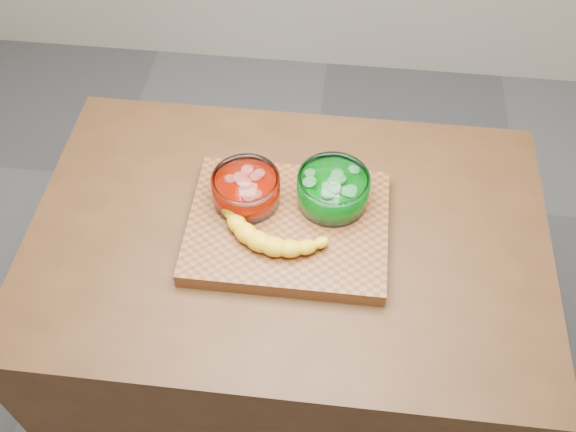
# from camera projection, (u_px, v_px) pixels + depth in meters

# --- Properties ---
(ground) EXTENTS (3.50, 3.50, 0.00)m
(ground) POSITION_uv_depth(u_px,v_px,m) (288.00, 389.00, 2.18)
(ground) COLOR slate
(ground) RESTS_ON ground
(counter) EXTENTS (1.20, 0.80, 0.90)m
(counter) POSITION_uv_depth(u_px,v_px,m) (288.00, 326.00, 1.83)
(counter) COLOR #492B15
(counter) RESTS_ON ground
(cutting_board) EXTENTS (0.45, 0.35, 0.04)m
(cutting_board) POSITION_uv_depth(u_px,v_px,m) (288.00, 227.00, 1.46)
(cutting_board) COLOR brown
(cutting_board) RESTS_ON counter
(bowl_red) EXTENTS (0.16, 0.16, 0.07)m
(bowl_red) POSITION_uv_depth(u_px,v_px,m) (246.00, 189.00, 1.46)
(bowl_red) COLOR white
(bowl_red) RESTS_ON cutting_board
(bowl_green) EXTENTS (0.16, 0.16, 0.08)m
(bowl_green) POSITION_uv_depth(u_px,v_px,m) (333.00, 190.00, 1.45)
(bowl_green) COLOR white
(bowl_green) RESTS_ON cutting_board
(banana) EXTENTS (0.28, 0.19, 0.04)m
(banana) POSITION_uv_depth(u_px,v_px,m) (274.00, 225.00, 1.41)
(banana) COLOR yellow
(banana) RESTS_ON cutting_board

